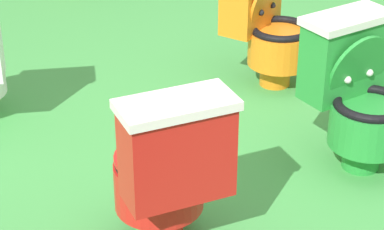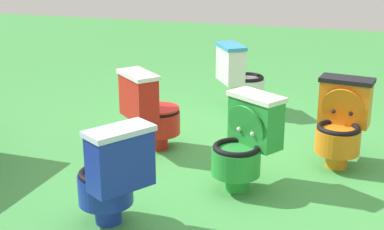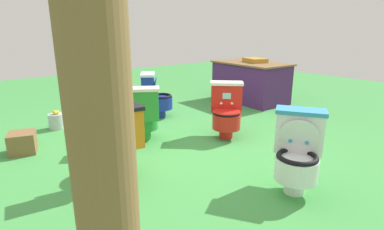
# 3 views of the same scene
# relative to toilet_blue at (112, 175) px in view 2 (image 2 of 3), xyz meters

# --- Properties ---
(ground) EXTENTS (14.00, 14.00, 0.00)m
(ground) POSITION_rel_toilet_blue_xyz_m (1.29, -0.45, -0.37)
(ground) COLOR #429947
(toilet_blue) EXTENTS (0.61, 0.63, 0.73)m
(toilet_blue) POSITION_rel_toilet_blue_xyz_m (0.00, 0.00, 0.00)
(toilet_blue) COLOR #192D9E
(toilet_blue) RESTS_ON ground
(toilet_green) EXTENTS (0.63, 0.61, 0.73)m
(toilet_green) POSITION_rel_toilet_blue_xyz_m (0.84, -0.71, 0.00)
(toilet_green) COLOR green
(toilet_green) RESTS_ON ground
(toilet_white) EXTENTS (0.60, 0.63, 0.73)m
(toilet_white) POSITION_rel_toilet_blue_xyz_m (2.77, -0.26, 0.00)
(toilet_white) COLOR white
(toilet_white) RESTS_ON ground
(toilet_orange) EXTENTS (0.55, 0.48, 0.73)m
(toilet_orange) POSITION_rel_toilet_blue_xyz_m (1.52, -1.38, 0.00)
(toilet_orange) COLOR orange
(toilet_orange) RESTS_ON ground
(toilet_red) EXTENTS (0.63, 0.63, 0.73)m
(toilet_red) POSITION_rel_toilet_blue_xyz_m (1.37, 0.25, -0.00)
(toilet_red) COLOR red
(toilet_red) RESTS_ON ground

